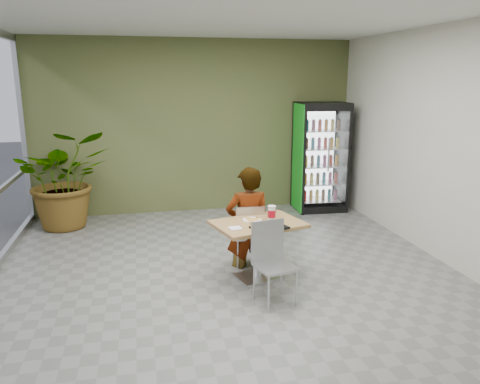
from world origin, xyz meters
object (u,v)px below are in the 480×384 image
Objects in this scene: chair_far at (249,231)px; chair_near at (271,255)px; dining_table at (258,239)px; soda_cup at (272,213)px; potted_plant at (65,179)px; beverage_fridge at (321,157)px; cafeteria_tray at (269,227)px; seated_woman at (248,228)px.

chair_far is 1.01m from chair_near.
dining_table is 6.77× the size of soda_cup.
soda_cup is 0.11× the size of potted_plant.
beverage_fridge is (1.78, 2.85, 0.19)m from soda_cup.
chair_far is 0.52× the size of potted_plant.
potted_plant reaches higher than cafeteria_tray.
dining_table is at bearing 93.10° from chair_far.
seated_woman is 0.54m from soda_cup.
dining_table is 3.86m from potted_plant.
chair_far is at bearing 97.42° from cafeteria_tray.
potted_plant is at bearing 131.66° from cafeteria_tray.
potted_plant is (-2.84, 2.72, -0.00)m from soda_cup.
seated_woman is at bearing -126.05° from beverage_fridge.
dining_table is 1.42× the size of chair_far.
potted_plant is (-2.65, 2.80, 0.30)m from dining_table.
soda_cup is 0.09× the size of beverage_fridge.
beverage_fridge is (2.00, 2.46, 0.49)m from seated_woman.
chair_far is at bearing 78.82° from chair_near.
cafeteria_tray is 0.19× the size of beverage_fridge.
beverage_fridge is at bearing -127.90° from chair_far.
chair_near is at bearing -89.46° from dining_table.
soda_cup is at bearing 118.96° from seated_woman.
chair_near is at bearing -106.01° from soda_cup.
chair_far is 0.42× the size of beverage_fridge.
beverage_fridge reaches higher than chair_near.
potted_plant is at bearing 133.40° from dining_table.
potted_plant is (-2.63, 2.37, 0.33)m from chair_far.
beverage_fridge is 4.63m from potted_plant.
chair_near is 0.75m from soda_cup.
beverage_fridge is at bearing 57.94° from soda_cup.
chair_near reaches higher than chair_far.
chair_near is at bearing -116.31° from beverage_fridge.
seated_woman is at bearing -90.94° from chair_far.
seated_woman is 1.00× the size of potted_plant.
potted_plant is at bearing -40.74° from seated_woman.
chair_far is (-0.02, 0.43, -0.03)m from dining_table.
chair_far is at bearing -125.61° from beverage_fridge.
dining_table is at bearing 78.06° from chair_near.
beverage_fridge is at bearing 48.15° from chair_near.
beverage_fridge is at bearing 1.60° from potted_plant.
beverage_fridge reaches higher than seated_woman.
soda_cup is at bearing 121.75° from chair_far.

